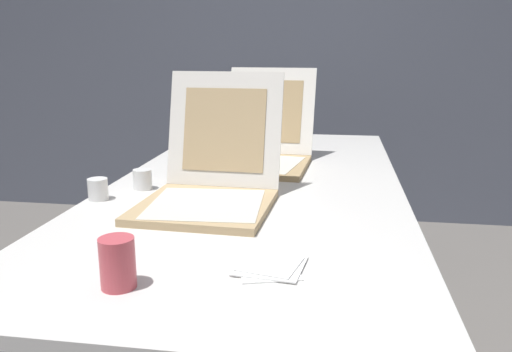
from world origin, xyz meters
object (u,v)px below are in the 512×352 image
Objects in this scene: table at (257,194)px; napkin_pile at (270,266)px; cup_white_near_left at (98,189)px; pizza_box_middle at (261,152)px; cup_white_mid at (179,170)px; pizza_box_front at (209,187)px; cup_white_near_center at (143,179)px; cup_printed_front at (118,263)px.

napkin_pile is (0.14, -0.72, 0.05)m from table.
cup_white_near_left reaches higher than napkin_pile.
pizza_box_middle is 3.10× the size of napkin_pile.
cup_white_mid is at bearing 120.35° from napkin_pile.
pizza_box_front is 7.26× the size of cup_white_near_left.
cup_white_near_center is at bearing -156.22° from table.
table is at bearing 23.78° from cup_white_near_center.
pizza_box_middle is 0.71m from cup_white_near_left.
pizza_box_front is 2.89× the size of napkin_pile.
cup_white_mid is (-0.28, -0.00, 0.08)m from table.
pizza_box_middle is (0.07, 0.56, -0.00)m from pizza_box_front.
pizza_box_front reaches higher than cup_white_near_left.
pizza_box_front reaches higher than cup_printed_front.
napkin_pile is at bearing 25.52° from cup_printed_front.
cup_printed_front reaches higher than cup_white_mid.
cup_white_near_center is at bearing -125.18° from pizza_box_middle.
cup_white_near_left is 0.34m from cup_white_mid.
pizza_box_front is at bearing 0.04° from cup_white_near_left.
cup_white_near_center is (-0.08, -0.16, 0.00)m from cup_white_mid.
cup_printed_front reaches higher than napkin_pile.
cup_printed_front is at bearing -99.58° from table.
napkin_pile is (0.59, -0.43, -0.03)m from cup_white_near_left.
cup_white_mid reaches higher than table.
cup_white_near_left is 0.17m from cup_white_near_center.
cup_white_near_left and cup_white_near_center have the same top height.
pizza_box_middle is at bearing 45.71° from cup_white_mid.
cup_white_near_center is (-0.34, -0.42, -0.02)m from pizza_box_middle.
pizza_box_front is at bearing -57.92° from cup_white_mid.
pizza_box_middle is at bearing 83.85° from cup_printed_front.
pizza_box_front is 0.36m from cup_white_near_left.
napkin_pile is at bearing -77.14° from pizza_box_middle.
table is 0.55m from cup_white_near_left.
pizza_box_middle is 0.37m from cup_white_mid.
cup_white_near_center is at bearing -116.75° from cup_white_mid.
cup_white_near_center is at bearing 56.35° from cup_white_near_left.
pizza_box_middle is 7.78× the size of cup_white_near_center.
cup_printed_front is at bearing -72.72° from cup_white_near_center.
pizza_box_middle reaches higher than napkin_pile.
pizza_box_middle reaches higher than cup_printed_front.
pizza_box_middle is (-0.02, 0.26, 0.10)m from table.
cup_white_near_center reaches higher than napkin_pile.
pizza_box_middle reaches higher than cup_white_near_center.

